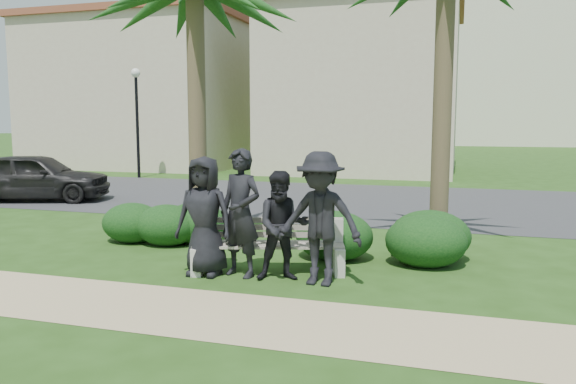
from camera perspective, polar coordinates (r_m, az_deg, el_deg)
name	(u,v)px	position (r m, az deg, el deg)	size (l,w,h in m)	color
ground	(233,271)	(8.52, -5.61, -8.02)	(160.00, 160.00, 0.00)	#234213
footpath	(175,310)	(6.97, -11.39, -11.64)	(30.00, 1.60, 0.01)	tan
asphalt_street	(341,200)	(16.06, 5.36, -0.83)	(160.00, 8.00, 0.01)	#2D2D30
stucco_bldg_left	(149,93)	(29.78, -13.95, 9.73)	(10.40, 8.40, 7.30)	#C3B192
stucco_bldg_right	(364,89)	(25.97, 7.76, 10.29)	(8.40, 8.40, 7.30)	#C3B192
street_lamp	(137,103)	(23.07, -15.12, 8.71)	(0.36, 0.36, 4.29)	black
park_bench	(269,249)	(8.33, -1.91, -5.85)	(2.36, 1.10, 0.78)	gray
man_a	(204,216)	(8.22, -8.49, -2.43)	(0.85, 0.55, 1.74)	black
man_b	(241,213)	(8.08, -4.84, -2.14)	(0.67, 0.44, 1.85)	black
man_c	(283,226)	(7.87, -0.55, -3.47)	(0.75, 0.59, 1.55)	black
man_d	(320,219)	(7.64, 3.27, -2.73)	(1.18, 0.68, 1.83)	black
hedge_a	(132,222)	(10.85, -15.52, -2.92)	(1.16, 0.96, 0.75)	black
hedge_b	(167,224)	(10.44, -12.20, -3.19)	(1.16, 0.96, 0.76)	black
hedge_c	(196,222)	(10.52, -9.35, -3.00)	(1.19, 0.99, 0.78)	black
hedge_d	(335,234)	(9.17, 4.77, -4.31)	(1.25, 1.04, 0.82)	black
hedge_e	(332,235)	(9.21, 4.54, -4.33)	(1.22, 1.00, 0.79)	black
hedge_f	(430,234)	(9.38, 14.26, -4.18)	(1.28, 1.06, 0.84)	black
hedge_extra	(426,240)	(8.98, 13.82, -4.73)	(1.25, 1.04, 0.82)	black
car_a	(36,177)	(17.36, -24.22, 1.42)	(1.60, 3.98, 1.36)	black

